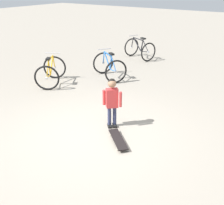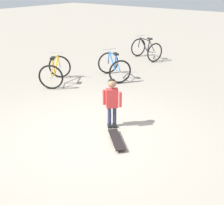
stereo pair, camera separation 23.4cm
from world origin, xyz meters
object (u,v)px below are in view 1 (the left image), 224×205
object	(u,v)px
bicycle_near	(109,66)
child_person	(112,98)
bicycle_mid	(51,72)
bicycle_far	(140,49)
skateboard	(118,139)

from	to	relation	value
bicycle_near	child_person	bearing A→B (deg)	126.28
bicycle_near	bicycle_mid	xyz separation A→B (m)	(1.10, 1.42, 0.00)
child_person	bicycle_mid	xyz separation A→B (m)	(2.97, -1.13, -0.28)
child_person	bicycle_far	distance (m)	5.64
skateboard	bicycle_far	world-z (taller)	bicycle_far
child_person	skateboard	size ratio (longest dim) A/B	1.50
child_person	bicycle_far	world-z (taller)	child_person
child_person	bicycle_mid	world-z (taller)	child_person
bicycle_far	bicycle_near	bearing A→B (deg)	98.49
bicycle_near	bicycle_far	world-z (taller)	same
skateboard	bicycle_mid	world-z (taller)	bicycle_mid
skateboard	bicycle_near	bearing A→B (deg)	-52.26
bicycle_near	skateboard	bearing A→B (deg)	127.74
child_person	bicycle_far	xyz separation A→B (m)	(2.26, -5.16, -0.28)
child_person	bicycle_near	size ratio (longest dim) A/B	0.83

